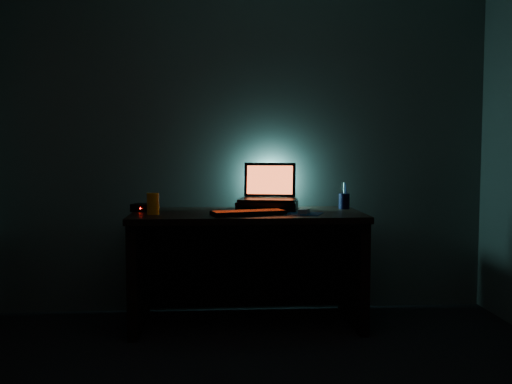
# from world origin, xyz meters

# --- Properties ---
(room) EXTENTS (3.50, 4.00, 2.50)m
(room) POSITION_xyz_m (0.00, 0.00, 1.25)
(room) COLOR black
(room) RESTS_ON ground
(desk) EXTENTS (1.50, 0.70, 0.75)m
(desk) POSITION_xyz_m (0.00, 1.67, 0.49)
(desk) COLOR black
(desk) RESTS_ON ground
(riser) EXTENTS (0.45, 0.37, 0.06)m
(riser) POSITION_xyz_m (0.15, 1.76, 0.78)
(riser) COLOR black
(riser) RESTS_ON desk
(laptop) EXTENTS (0.42, 0.35, 0.26)m
(laptop) POSITION_xyz_m (0.16, 1.81, 0.87)
(laptop) COLOR black
(laptop) RESTS_ON riser
(keyboard) EXTENTS (0.49, 0.26, 0.03)m
(keyboard) POSITION_xyz_m (-0.00, 1.46, 0.76)
(keyboard) COLOR black
(keyboard) RESTS_ON desk
(mousepad) EXTENTS (0.28, 0.27, 0.00)m
(mousepad) POSITION_xyz_m (0.35, 1.49, 0.75)
(mousepad) COLOR navy
(mousepad) RESTS_ON desk
(mouse) EXTENTS (0.09, 0.11, 0.03)m
(mouse) POSITION_xyz_m (0.35, 1.49, 0.77)
(mouse) COLOR gray
(mouse) RESTS_ON mousepad
(pen_cup) EXTENTS (0.08, 0.08, 0.11)m
(pen_cup) POSITION_xyz_m (0.68, 1.78, 0.80)
(pen_cup) COLOR black
(pen_cup) RESTS_ON desk
(juice_glass) EXTENTS (0.10, 0.10, 0.14)m
(juice_glass) POSITION_xyz_m (-0.60, 1.53, 0.82)
(juice_glass) COLOR orange
(juice_glass) RESTS_ON desk
(router) EXTENTS (0.18, 0.16, 0.05)m
(router) POSITION_xyz_m (-0.68, 1.72, 0.78)
(router) COLOR black
(router) RESTS_ON desk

